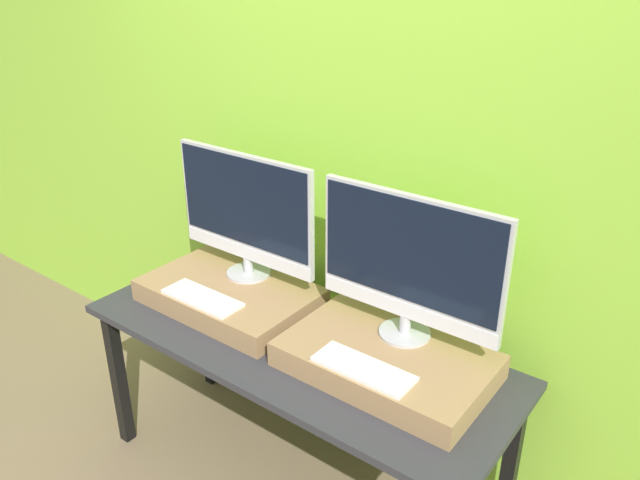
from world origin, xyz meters
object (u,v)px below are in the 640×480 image
at_px(monitor_left, 245,212).
at_px(keyboard_left, 202,298).
at_px(monitor_right, 409,263).
at_px(keyboard_right, 363,368).

bearing_deg(monitor_left, keyboard_left, -90.00).
relative_size(monitor_left, monitor_right, 1.00).
relative_size(monitor_left, keyboard_left, 2.00).
bearing_deg(keyboard_right, monitor_right, 90.00).
xyz_separation_m(keyboard_left, monitor_right, (0.74, 0.26, 0.27)).
bearing_deg(keyboard_left, monitor_right, 19.19).
relative_size(keyboard_left, monitor_right, 0.50).
xyz_separation_m(monitor_left, keyboard_right, (0.74, -0.26, -0.27)).
bearing_deg(keyboard_left, monitor_left, 90.00).
xyz_separation_m(monitor_right, keyboard_right, (-0.00, -0.26, -0.27)).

